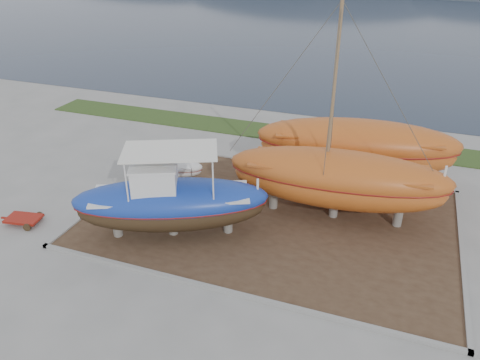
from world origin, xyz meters
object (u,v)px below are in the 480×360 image
at_px(blue_caique, 171,193).
at_px(orange_sailboat, 343,120).
at_px(orange_bare_hull, 355,153).
at_px(red_trailer, 24,220).
at_px(white_dinghy, 166,169).

relative_size(blue_caique, orange_sailboat, 0.84).
relative_size(orange_bare_hull, red_trailer, 4.51).
distance_m(blue_caique, red_trailer, 8.01).
bearing_deg(red_trailer, orange_sailboat, 12.28).
xyz_separation_m(blue_caique, white_dinghy, (-3.06, 5.04, -1.54)).
bearing_deg(red_trailer, orange_bare_hull, 24.12).
height_order(white_dinghy, red_trailer, white_dinghy).
height_order(orange_sailboat, orange_bare_hull, orange_sailboat).
xyz_separation_m(white_dinghy, orange_sailboat, (10.04, -0.74, 4.57)).
relative_size(white_dinghy, red_trailer, 1.79).
xyz_separation_m(blue_caique, red_trailer, (-7.53, -1.76, -2.09)).
xyz_separation_m(white_dinghy, orange_bare_hull, (10.40, 3.42, 1.18)).
xyz_separation_m(blue_caique, orange_bare_hull, (7.34, 8.45, -0.35)).
bearing_deg(blue_caique, orange_bare_hull, 24.94).
distance_m(white_dinghy, red_trailer, 8.16).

